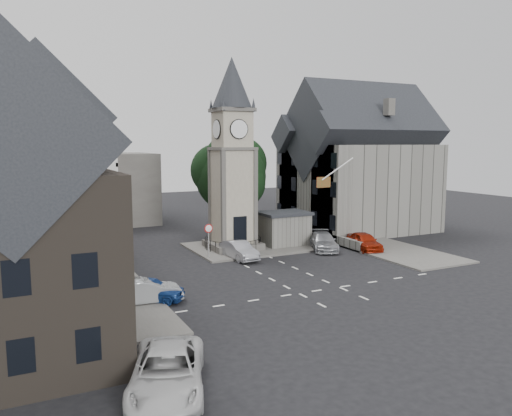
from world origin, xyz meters
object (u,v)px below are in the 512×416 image
clock_tower (232,156)px  pedestrian (307,230)px  car_west_blue (149,289)px  car_east_red (364,241)px  stone_shelter (284,229)px

clock_tower → pedestrian: clock_tower is taller
car_west_blue → pedestrian: (18.12, 11.65, 0.23)m
clock_tower → car_east_red: 13.54m
car_east_red → pedestrian: size_ratio=2.35×
stone_shelter → pedestrian: 3.49m
stone_shelter → car_east_red: stone_shelter is taller
clock_tower → car_east_red: (10.13, -5.15, -7.36)m
clock_tower → pedestrian: 10.77m
clock_tower → stone_shelter: clock_tower is taller
car_west_blue → stone_shelter: bearing=-21.0°
stone_shelter → pedestrian: (3.20, 1.27, -0.60)m
car_east_red → pedestrian: pedestrian is taller
clock_tower → car_west_blue: clock_tower is taller
car_east_red → pedestrian: bearing=122.1°
car_west_blue → clock_tower: bearing=-8.8°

